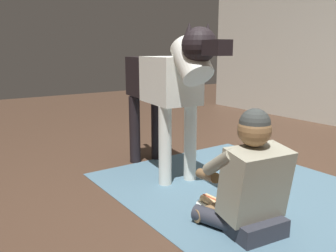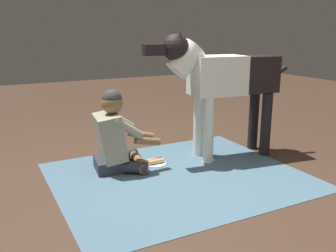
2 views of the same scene
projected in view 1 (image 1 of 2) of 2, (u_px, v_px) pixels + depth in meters
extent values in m
plane|color=#473124|center=(236.00, 195.00, 2.81)|extent=(14.15, 14.15, 0.00)
cube|color=slate|center=(243.00, 191.00, 2.89)|extent=(2.28, 1.90, 0.01)
cube|color=#2F313A|center=(256.00, 227.00, 2.19)|extent=(0.29, 0.37, 0.12)
cylinder|color=#2F313A|center=(221.00, 220.00, 2.26)|extent=(0.41, 0.22, 0.11)
cylinder|color=olive|center=(217.00, 210.00, 2.42)|extent=(0.12, 0.37, 0.09)
cylinder|color=#2F313A|center=(258.00, 211.00, 2.39)|extent=(0.40, 0.31, 0.11)
cylinder|color=olive|center=(236.00, 205.00, 2.50)|extent=(0.17, 0.37, 0.09)
cube|color=gray|center=(255.00, 183.00, 2.15)|extent=(0.33, 0.43, 0.47)
cylinder|color=gray|center=(219.00, 163.00, 2.17)|extent=(0.30, 0.12, 0.24)
cylinder|color=olive|center=(208.00, 175.00, 2.41)|extent=(0.28, 0.14, 0.12)
cylinder|color=gray|center=(262.00, 155.00, 2.33)|extent=(0.30, 0.12, 0.24)
cylinder|color=olive|center=(236.00, 170.00, 2.52)|extent=(0.27, 0.08, 0.12)
sphere|color=olive|center=(254.00, 130.00, 2.11)|extent=(0.21, 0.21, 0.21)
sphere|color=#353937|center=(255.00, 124.00, 2.10)|extent=(0.19, 0.19, 0.19)
cylinder|color=white|center=(190.00, 143.00, 3.08)|extent=(0.11, 0.11, 0.69)
cylinder|color=white|center=(165.00, 146.00, 2.97)|extent=(0.11, 0.11, 0.69)
cylinder|color=black|center=(157.00, 127.00, 3.68)|extent=(0.11, 0.11, 0.69)
cylinder|color=black|center=(135.00, 130.00, 3.57)|extent=(0.11, 0.11, 0.69)
cube|color=white|center=(170.00, 80.00, 3.03)|extent=(0.59, 0.43, 0.40)
cube|color=black|center=(150.00, 77.00, 3.40)|extent=(0.52, 0.40, 0.38)
cylinder|color=white|center=(192.00, 61.00, 2.68)|extent=(0.43, 0.30, 0.40)
sphere|color=black|center=(199.00, 45.00, 2.56)|extent=(0.27, 0.27, 0.27)
cube|color=black|center=(217.00, 48.00, 2.37)|extent=(0.22, 0.15, 0.11)
cone|color=black|center=(208.00, 31.00, 2.59)|extent=(0.11, 0.11, 0.12)
cone|color=black|center=(189.00, 31.00, 2.52)|extent=(0.11, 0.11, 0.12)
cylinder|color=black|center=(140.00, 79.00, 3.63)|extent=(0.36, 0.10, 0.23)
cylinder|color=white|center=(212.00, 205.00, 2.63)|extent=(0.24, 0.24, 0.01)
cylinder|color=#E9B57A|center=(210.00, 202.00, 2.61)|extent=(0.18, 0.06, 0.05)
cylinder|color=#E9B57A|center=(214.00, 200.00, 2.63)|extent=(0.18, 0.06, 0.05)
cylinder|color=#A5442B|center=(212.00, 200.00, 2.62)|extent=(0.19, 0.04, 0.04)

